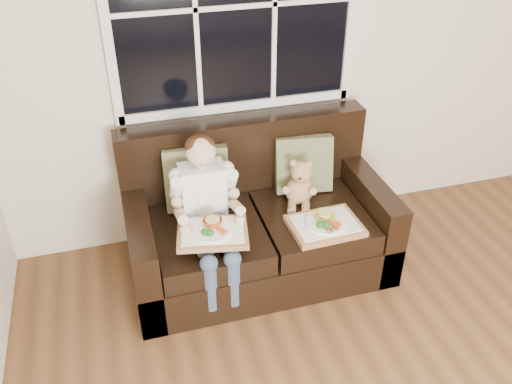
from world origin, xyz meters
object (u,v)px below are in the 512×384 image
object	(u,v)px
child	(207,201)
tray_left	(213,231)
loveseat	(256,226)
teddy_bear	(300,185)
tray_right	(325,224)

from	to	relation	value
child	tray_left	world-z (taller)	child
loveseat	teddy_bear	world-z (taller)	loveseat
loveseat	child	xyz separation A→B (m)	(-0.35, -0.12, 0.35)
tray_left	tray_right	world-z (taller)	tray_left
child	tray_left	distance (m)	0.22
teddy_bear	tray_right	distance (m)	0.34
loveseat	child	distance (m)	0.51
child	tray_right	xyz separation A→B (m)	(0.71, -0.20, -0.17)
child	tray_right	world-z (taller)	child
tray_right	tray_left	bearing A→B (deg)	177.76
loveseat	child	world-z (taller)	child
child	tray_left	xyz separation A→B (m)	(-0.01, -0.20, -0.08)
teddy_bear	tray_left	world-z (taller)	teddy_bear
tray_left	tray_right	distance (m)	0.72
loveseat	child	size ratio (longest dim) A/B	1.85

